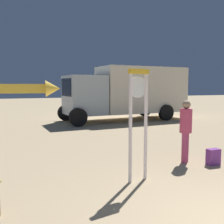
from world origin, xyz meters
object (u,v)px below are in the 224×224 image
Objects in this scene: backpack at (213,157)px; arrow_sign at (17,118)px; standing_clock at (138,113)px; person_near_clock at (186,128)px; box_truck_near at (129,91)px.

arrow_sign is at bearing -168.40° from backpack.
standing_clock reaches higher than person_near_clock.
backpack is at bearing -100.69° from box_truck_near.
arrow_sign is at bearing -123.14° from box_truck_near.
standing_clock is at bearing -113.62° from box_truck_near.
arrow_sign reaches higher than backpack.
arrow_sign is 5.46× the size of backpack.
arrow_sign is at bearing -164.59° from standing_clock.
standing_clock is at bearing -156.88° from person_near_clock.
standing_clock is at bearing -172.45° from backpack.
arrow_sign is (-2.34, -0.65, 0.07)m from standing_clock.
box_truck_near reaches higher than arrow_sign.
arrow_sign is 11.43m from box_truck_near.
backpack is at bearing 7.55° from standing_clock.
standing_clock is 2.43m from arrow_sign.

